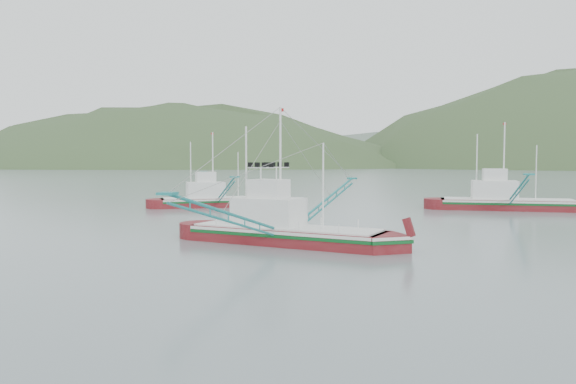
# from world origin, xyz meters

# --- Properties ---
(ground) EXTENTS (1200.00, 1200.00, 0.00)m
(ground) POSITION_xyz_m (0.00, 0.00, 0.00)
(ground) COLOR slate
(ground) RESTS_ON ground
(main_boat) EXTENTS (14.09, 24.29, 9.99)m
(main_boat) POSITION_xyz_m (1.10, 0.56, 1.84)
(main_boat) COLOR #620E13
(main_boat) RESTS_ON ground
(bg_boat_left) EXTENTS (15.73, 22.14, 9.71)m
(bg_boat_left) POSITION_xyz_m (-14.35, 27.39, 2.03)
(bg_boat_left) COLOR #620E13
(bg_boat_left) RESTS_ON ground
(bg_boat_right) EXTENTS (14.64, 26.51, 10.73)m
(bg_boat_right) POSITION_xyz_m (19.13, 31.40, 1.47)
(bg_boat_right) COLOR #620E13
(bg_boat_right) RESTS_ON ground
(headland_left) EXTENTS (448.00, 308.00, 210.00)m
(headland_left) POSITION_xyz_m (-180.00, 360.00, 0.00)
(headland_left) COLOR #344B27
(headland_left) RESTS_ON ground
(ridge_distant) EXTENTS (960.00, 400.00, 240.00)m
(ridge_distant) POSITION_xyz_m (30.00, 560.00, 0.00)
(ridge_distant) COLOR slate
(ridge_distant) RESTS_ON ground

